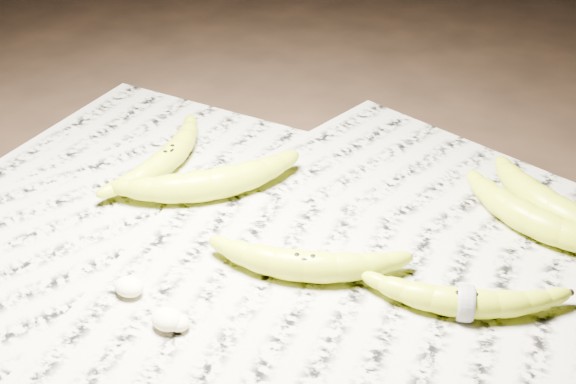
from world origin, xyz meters
The scene contains 12 objects.
ground centered at (0.00, 0.00, 0.00)m, with size 3.00×3.00×0.00m, color black.
newspaper_patch centered at (0.00, -0.01, 0.00)m, with size 0.90×0.70×0.01m, color #AAA792.
banana_left_a centered at (-0.22, 0.08, 0.03)m, with size 0.20×0.06×0.03m, color #C3E21C, non-canonical shape.
banana_left_b centered at (-0.13, 0.05, 0.03)m, with size 0.21×0.07×0.04m, color #C3E21C, non-canonical shape.
banana_center centered at (0.05, -0.04, 0.03)m, with size 0.20×0.06×0.04m, color #C3E21C, non-canonical shape.
banana_taped centered at (0.22, -0.01, 0.02)m, with size 0.19×0.05×0.03m, color #C3E21C, non-canonical shape.
banana_upper_a centered at (0.25, 0.17, 0.03)m, with size 0.20×0.06×0.04m, color #C3E21C, non-canonical shape.
banana_upper_b centered at (0.26, 0.20, 0.03)m, with size 0.20×0.07×0.04m, color #C3E21C, non-canonical shape.
measuring_tape centered at (0.22, -0.01, 0.02)m, with size 0.04×0.04×0.00m, color white.
flesh_chunk_a centered at (-0.11, -0.15, 0.02)m, with size 0.03×0.03×0.02m, color #FFF8C5.
flesh_chunk_b centered at (-0.04, -0.18, 0.02)m, with size 0.04×0.03×0.02m, color #FFF8C5.
flesh_chunk_c centered at (-0.03, -0.17, 0.02)m, with size 0.03×0.02×0.02m, color #FFF8C5.
Camera 1 is at (0.36, -0.66, 0.58)m, focal length 50.00 mm.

